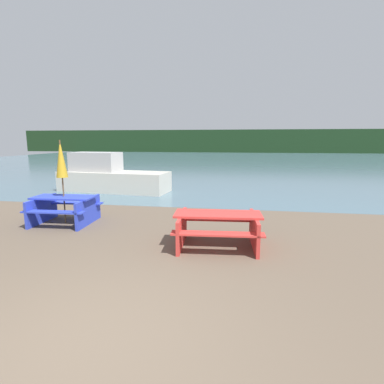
{
  "coord_description": "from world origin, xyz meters",
  "views": [
    {
      "loc": [
        1.62,
        -2.75,
        2.25
      ],
      "look_at": [
        0.36,
        5.13,
        0.85
      ],
      "focal_mm": 28.0,
      "sensor_mm": 36.0,
      "label": 1
    }
  ],
  "objects": [
    {
      "name": "ground_plane",
      "position": [
        0.0,
        0.0,
        0.0
      ],
      "size": [
        60.0,
        60.0,
        0.0
      ],
      "primitive_type": "plane",
      "color": "brown"
    },
    {
      "name": "picnic_table_blue",
      "position": [
        -3.04,
        4.51,
        0.45
      ],
      "size": [
        1.67,
        1.45,
        0.74
      ],
      "rotation": [
        0.0,
        0.0,
        0.04
      ],
      "color": "blue",
      "rests_on": "ground_plane"
    },
    {
      "name": "far_treeline",
      "position": [
        0.0,
        51.87,
        2.0
      ],
      "size": [
        80.0,
        1.6,
        4.0
      ],
      "color": "#193319",
      "rests_on": "water"
    },
    {
      "name": "picnic_table_red",
      "position": [
        1.19,
        3.4,
        0.45
      ],
      "size": [
        1.92,
        1.51,
        0.72
      ],
      "rotation": [
        0.0,
        0.0,
        0.07
      ],
      "color": "red",
      "rests_on": "ground_plane"
    },
    {
      "name": "umbrella_gold",
      "position": [
        -3.04,
        4.51,
        1.73
      ],
      "size": [
        0.29,
        0.29,
        2.24
      ],
      "color": "brown",
      "rests_on": "ground_plane"
    },
    {
      "name": "water",
      "position": [
        0.0,
        31.87,
        -0.0
      ],
      "size": [
        60.0,
        50.0,
        0.0
      ],
      "color": "slate",
      "rests_on": "ground_plane"
    },
    {
      "name": "boat",
      "position": [
        -4.04,
        9.64,
        0.63
      ],
      "size": [
        4.97,
        2.03,
        1.7
      ],
      "rotation": [
        0.0,
        0.0,
        -0.11
      ],
      "color": "beige",
      "rests_on": "water"
    }
  ]
}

